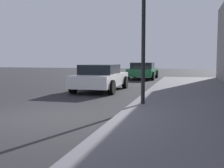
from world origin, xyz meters
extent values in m
plane|color=#232326|center=(0.00, 0.00, 0.00)|extent=(80.00, 80.00, 0.00)
cube|color=#5B5B60|center=(4.00, 0.00, 0.07)|extent=(4.00, 32.00, 0.15)
cylinder|color=black|center=(2.38, 2.18, 2.04)|extent=(0.12, 0.12, 3.78)
cube|color=white|center=(-0.32, 6.62, 0.54)|extent=(1.78, 4.30, 0.55)
cube|color=black|center=(-0.32, 6.40, 1.04)|extent=(1.57, 1.94, 0.45)
cylinder|color=black|center=(-1.20, 7.99, 0.32)|extent=(0.22, 0.64, 0.64)
cylinder|color=black|center=(0.57, 7.99, 0.32)|extent=(0.22, 0.64, 0.64)
cylinder|color=black|center=(-1.20, 5.24, 0.32)|extent=(0.22, 0.64, 0.64)
cylinder|color=black|center=(0.57, 5.24, 0.32)|extent=(0.22, 0.64, 0.64)
cube|color=#196638|center=(0.43, 15.35, 0.54)|extent=(1.82, 4.42, 0.55)
cube|color=black|center=(0.43, 15.13, 1.04)|extent=(1.61, 1.99, 0.45)
cylinder|color=black|center=(-0.48, 16.77, 0.32)|extent=(0.22, 0.64, 0.64)
cylinder|color=black|center=(1.34, 16.77, 0.32)|extent=(0.22, 0.64, 0.64)
cylinder|color=black|center=(-0.48, 13.94, 0.32)|extent=(0.22, 0.64, 0.64)
cylinder|color=black|center=(1.34, 13.94, 0.32)|extent=(0.22, 0.64, 0.64)
camera|label=1|loc=(3.65, -6.41, 1.52)|focal=45.22mm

